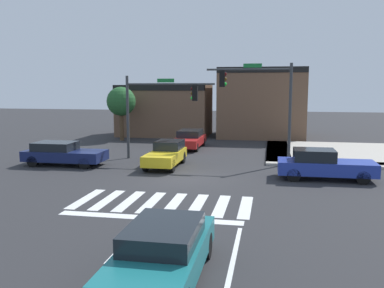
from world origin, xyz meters
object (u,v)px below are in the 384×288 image
object	(u,v)px
traffic_signal_northwest	(159,102)
car_yellow	(166,154)
car_teal	(163,252)
car_red	(189,139)
car_blue	(323,165)
traffic_signal_northeast	(260,94)
car_navy	(63,153)
roadside_tree	(121,102)

from	to	relation	value
traffic_signal_northwest	car_yellow	size ratio (longest dim) A/B	1.35
car_teal	car_red	world-z (taller)	car_teal
car_teal	car_blue	bearing A→B (deg)	-22.54
traffic_signal_northeast	traffic_signal_northwest	distance (m)	6.41
car_yellow	car_teal	world-z (taller)	car_yellow
car_teal	car_navy	xyz separation A→B (m)	(-9.69, 13.53, -0.03)
traffic_signal_northeast	car_teal	distance (m)	16.72
traffic_signal_northeast	car_blue	size ratio (longest dim) A/B	1.27
roadside_tree	car_red	bearing A→B (deg)	-26.95
traffic_signal_northwest	car_blue	xyz separation A→B (m)	(9.70, -4.22, -2.93)
traffic_signal_northwest	car_blue	size ratio (longest dim) A/B	1.21
traffic_signal_northeast	car_yellow	world-z (taller)	traffic_signal_northeast
car_blue	car_red	distance (m)	12.85
traffic_signal_northwest	car_red	distance (m)	6.09
car_yellow	car_red	xyz separation A→B (m)	(-0.06, 7.46, -0.04)
car_red	car_navy	xyz separation A→B (m)	(-6.10, -8.29, 0.02)
traffic_signal_northwest	car_blue	world-z (taller)	traffic_signal_northwest
car_red	car_navy	bearing A→B (deg)	-36.36
car_teal	car_red	bearing A→B (deg)	9.33
traffic_signal_northeast	traffic_signal_northwest	bearing A→B (deg)	-3.14
traffic_signal_northwest	car_teal	size ratio (longest dim) A/B	1.21
traffic_signal_northeast	roadside_tree	world-z (taller)	traffic_signal_northeast
car_teal	roadside_tree	bearing A→B (deg)	22.12
car_blue	roadside_tree	world-z (taller)	roadside_tree
car_yellow	roadside_tree	distance (m)	13.03
traffic_signal_northeast	car_red	bearing A→B (deg)	-45.80
traffic_signal_northwest	car_navy	size ratio (longest dim) A/B	1.21
traffic_signal_northwest	car_teal	world-z (taller)	traffic_signal_northwest
traffic_signal_northeast	car_teal	size ratio (longest dim) A/B	1.27
car_teal	roadside_tree	xyz separation A→B (m)	(-10.25, 25.20, 2.61)
car_yellow	car_blue	bearing A→B (deg)	77.23
traffic_signal_northeast	roadside_tree	size ratio (longest dim) A/B	1.30
traffic_signal_northwest	car_teal	xyz separation A→B (m)	(4.56, -16.61, -2.94)
car_yellow	car_navy	bearing A→B (deg)	-82.34
car_navy	car_red	bearing A→B (deg)	53.64
car_navy	car_blue	bearing A→B (deg)	-4.38
roadside_tree	traffic_signal_northwest	bearing A→B (deg)	-56.52
traffic_signal_northwest	car_yellow	bearing A→B (deg)	-65.33
car_yellow	traffic_signal_northeast	bearing A→B (deg)	109.60
car_yellow	car_navy	world-z (taller)	car_yellow
traffic_signal_northeast	car_yellow	distance (m)	6.66
car_teal	roadside_tree	world-z (taller)	roadside_tree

